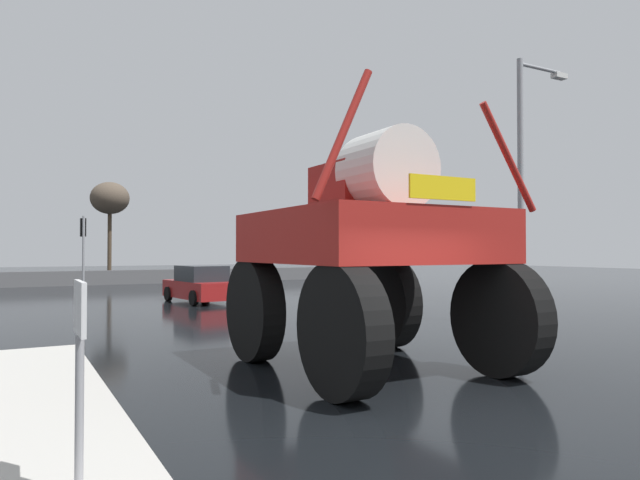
# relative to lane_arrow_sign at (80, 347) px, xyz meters

# --- Properties ---
(ground_plane) EXTENTS (120.00, 120.00, 0.00)m
(ground_plane) POSITION_rel_lane_arrow_sign_xyz_m (4.69, 17.97, -1.35)
(ground_plane) COLOR black
(median_island) EXTENTS (1.56, 8.79, 0.15)m
(median_island) POSITION_rel_lane_arrow_sign_xyz_m (-0.03, 3.54, -1.27)
(median_island) COLOR #B2AFA8
(median_island) RESTS_ON ground
(lane_arrow_sign) EXTENTS (0.07, 0.60, 1.74)m
(lane_arrow_sign) POSITION_rel_lane_arrow_sign_xyz_m (0.00, 0.00, 0.00)
(lane_arrow_sign) COLOR #99999E
(lane_arrow_sign) RESTS_ON median_island
(oversize_sprayer) EXTENTS (4.42, 5.27, 4.77)m
(oversize_sprayer) POSITION_rel_lane_arrow_sign_xyz_m (5.24, 3.53, 0.82)
(oversize_sprayer) COLOR black
(oversize_sprayer) RESTS_ON ground
(sedan_ahead) EXTENTS (2.26, 4.27, 1.52)m
(sedan_ahead) POSITION_rel_lane_arrow_sign_xyz_m (6.43, 17.87, -0.63)
(sedan_ahead) COLOR maroon
(sedan_ahead) RESTS_ON ground
(traffic_signal_near_right) EXTENTS (0.24, 0.54, 3.22)m
(traffic_signal_near_right) POSITION_rel_lane_arrow_sign_xyz_m (8.75, 7.72, 0.99)
(traffic_signal_near_right) COLOR gray
(traffic_signal_near_right) RESTS_ON ground
(traffic_signal_far_left) EXTENTS (0.24, 0.55, 3.73)m
(traffic_signal_far_left) POSITION_rel_lane_arrow_sign_xyz_m (2.41, 22.84, 1.38)
(traffic_signal_far_left) COLOR gray
(traffic_signal_far_left) RESTS_ON ground
(streetlight_near_right) EXTENTS (2.07, 0.24, 7.80)m
(streetlight_near_right) POSITION_rel_lane_arrow_sign_xyz_m (12.76, 6.53, 3.02)
(streetlight_near_right) COLOR gray
(streetlight_near_right) RESTS_ON ground
(bare_tree_right) EXTENTS (2.98, 2.98, 5.97)m
(bare_tree_right) POSITION_rel_lane_arrow_sign_xyz_m (14.43, 16.39, 3.31)
(bare_tree_right) COLOR #473828
(bare_tree_right) RESTS_ON ground
(bare_tree_far_center) EXTENTS (2.55, 2.55, 6.78)m
(bare_tree_far_center) POSITION_rel_lane_arrow_sign_xyz_m (5.35, 35.05, 4.28)
(bare_tree_far_center) COLOR #473828
(bare_tree_far_center) RESTS_ON ground
(roadside_barrier) EXTENTS (29.58, 0.24, 0.90)m
(roadside_barrier) POSITION_rel_lane_arrow_sign_xyz_m (4.69, 32.21, -0.90)
(roadside_barrier) COLOR #59595B
(roadside_barrier) RESTS_ON ground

